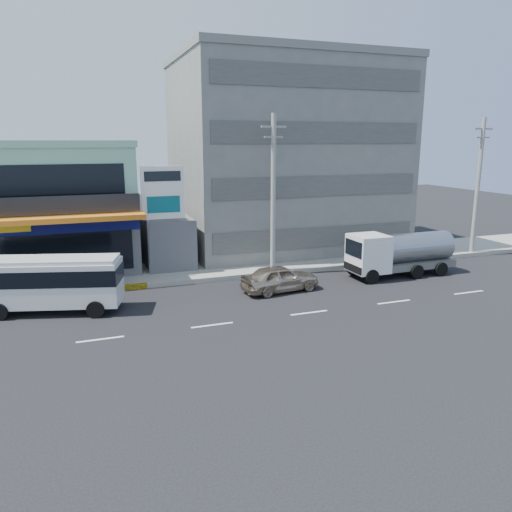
# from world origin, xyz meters

# --- Properties ---
(ground) EXTENTS (120.00, 120.00, 0.00)m
(ground) POSITION_xyz_m (0.00, 0.00, 0.00)
(ground) COLOR black
(ground) RESTS_ON ground
(sidewalk) EXTENTS (70.00, 5.00, 0.30)m
(sidewalk) POSITION_xyz_m (5.00, 9.50, 0.15)
(sidewalk) COLOR gray
(sidewalk) RESTS_ON ground
(shop_building) EXTENTS (12.40, 11.70, 8.00)m
(shop_building) POSITION_xyz_m (-8.00, 13.95, 4.00)
(shop_building) COLOR #48494D
(shop_building) RESTS_ON ground
(concrete_building) EXTENTS (16.00, 12.00, 14.00)m
(concrete_building) POSITION_xyz_m (10.00, 15.00, 7.00)
(concrete_building) COLOR slate
(concrete_building) RESTS_ON ground
(gap_structure) EXTENTS (3.00, 6.00, 3.50)m
(gap_structure) POSITION_xyz_m (0.00, 12.00, 1.75)
(gap_structure) COLOR #48494D
(gap_structure) RESTS_ON ground
(satellite_dish) EXTENTS (1.50, 1.50, 0.15)m
(satellite_dish) POSITION_xyz_m (0.00, 11.00, 3.58)
(satellite_dish) COLOR slate
(satellite_dish) RESTS_ON gap_structure
(billboard) EXTENTS (2.60, 0.18, 6.90)m
(billboard) POSITION_xyz_m (-0.50, 9.20, 4.93)
(billboard) COLOR gray
(billboard) RESTS_ON ground
(utility_pole_near) EXTENTS (1.60, 0.30, 10.00)m
(utility_pole_near) POSITION_xyz_m (6.00, 7.40, 5.15)
(utility_pole_near) COLOR #999993
(utility_pole_near) RESTS_ON ground
(utility_pole_far) EXTENTS (1.60, 0.30, 10.00)m
(utility_pole_far) POSITION_xyz_m (22.00, 7.40, 5.15)
(utility_pole_far) COLOR #999993
(utility_pole_far) RESTS_ON ground
(minibus) EXTENTS (6.96, 3.83, 2.77)m
(minibus) POSITION_xyz_m (-6.93, 4.51, 1.66)
(minibus) COLOR silver
(minibus) RESTS_ON ground
(sedan) EXTENTS (4.67, 2.31, 1.53)m
(sedan) POSITION_xyz_m (5.05, 3.91, 0.76)
(sedan) COLOR tan
(sedan) RESTS_ON ground
(tanker_truck) EXTENTS (7.07, 2.34, 2.78)m
(tanker_truck) POSITION_xyz_m (13.31, 4.46, 1.49)
(tanker_truck) COLOR silver
(tanker_truck) RESTS_ON ground
(motorcycle_rider) EXTENTS (1.58, 0.64, 1.98)m
(motorcycle_rider) POSITION_xyz_m (-5.21, 6.80, 0.65)
(motorcycle_rider) COLOR #5D0D14
(motorcycle_rider) RESTS_ON ground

